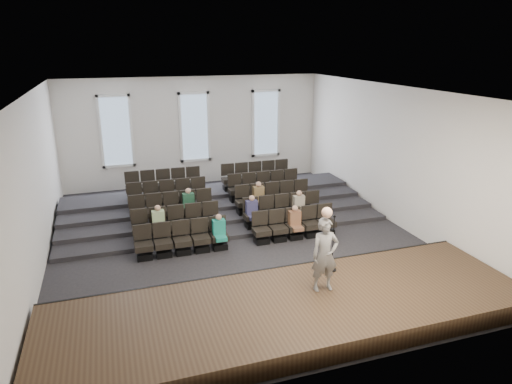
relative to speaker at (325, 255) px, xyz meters
The scene contains 14 objects.
ground 5.08m from the speaker, 101.12° to the left, with size 14.00×14.00×0.00m, color black.
ceiling 6.03m from the speaker, 101.12° to the left, with size 12.00×14.00×0.02m, color white.
wall_back 11.88m from the speaker, 94.55° to the left, with size 12.00×0.04×5.00m, color silver.
wall_front 2.65m from the speaker, 112.70° to the right, with size 12.00×0.04×5.00m, color silver.
wall_left 8.51m from the speaker, 145.53° to the left, with size 0.04×14.00×5.00m, color silver.
wall_right 7.05m from the speaker, 43.23° to the left, with size 0.04×14.00×5.00m, color silver.
stage 1.55m from the speaker, 160.98° to the right, with size 11.80×3.60×0.50m, color #3D2B1A.
stage_lip 2.10m from the speaker, 122.98° to the left, with size 11.80×0.06×0.52m, color black.
risers 8.10m from the speaker, 96.74° to the left, with size 11.80×4.80×0.60m.
seating_rows 6.43m from the speaker, 98.45° to the left, with size 6.80×4.70×1.67m.
windows 11.83m from the speaker, 94.58° to the left, with size 8.44×0.10×3.24m.
audience 5.31m from the speaker, 97.23° to the left, with size 5.45×2.64×1.10m.
speaker is the anchor object (origin of this frame).
mic_stand 1.17m from the speaker, 51.69° to the left, with size 0.27×0.27×1.61m.
Camera 1 is at (-3.82, -13.91, 6.37)m, focal length 32.00 mm.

